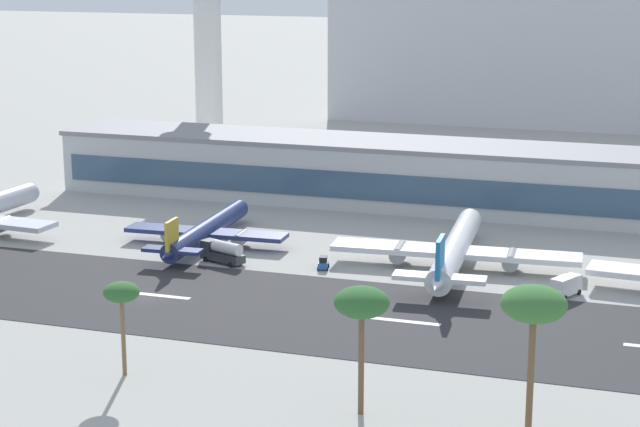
{
  "coord_description": "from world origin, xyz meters",
  "views": [
    {
      "loc": [
        77.81,
        -150.15,
        53.6
      ],
      "look_at": [
        16.31,
        37.07,
        6.45
      ],
      "focal_mm": 62.52,
      "sensor_mm": 36.0,
      "label": 1
    }
  ],
  "objects_px": {
    "distant_hotel_block": "(539,46)",
    "airliner_blue_tail_gate_2": "(454,251)",
    "service_fuel_truck_0": "(222,252)",
    "palm_tree_2": "(534,307)",
    "control_tower": "(208,48)",
    "palm_tree_1": "(362,305)",
    "service_baggage_tug_1": "(323,263)",
    "airliner_gold_tail_gate_1": "(204,232)",
    "service_box_truck_2": "(566,285)",
    "terminal_building": "(389,172)",
    "palm_tree_0": "(121,295)"
  },
  "relations": [
    {
      "from": "airliner_gold_tail_gate_1",
      "to": "service_baggage_tug_1",
      "type": "distance_m",
      "value": 26.51
    },
    {
      "from": "terminal_building",
      "to": "service_box_truck_2",
      "type": "xyz_separation_m",
      "value": [
        43.34,
        -54.66,
        -5.03
      ]
    },
    {
      "from": "control_tower",
      "to": "service_fuel_truck_0",
      "type": "distance_m",
      "value": 101.81
    },
    {
      "from": "service_fuel_truck_0",
      "to": "service_baggage_tug_1",
      "type": "distance_m",
      "value": 17.94
    },
    {
      "from": "terminal_building",
      "to": "service_baggage_tug_1",
      "type": "xyz_separation_m",
      "value": [
        2.17,
        -51.8,
        -5.77
      ]
    },
    {
      "from": "airliner_blue_tail_gate_2",
      "to": "palm_tree_0",
      "type": "relative_size",
      "value": 3.91
    },
    {
      "from": "palm_tree_0",
      "to": "service_baggage_tug_1",
      "type": "bearing_deg",
      "value": 80.37
    },
    {
      "from": "control_tower",
      "to": "service_box_truck_2",
      "type": "height_order",
      "value": "control_tower"
    },
    {
      "from": "terminal_building",
      "to": "palm_tree_2",
      "type": "bearing_deg",
      "value": -67.43
    },
    {
      "from": "control_tower",
      "to": "service_box_truck_2",
      "type": "relative_size",
      "value": 7.75
    },
    {
      "from": "service_box_truck_2",
      "to": "distant_hotel_block",
      "type": "bearing_deg",
      "value": 34.28
    },
    {
      "from": "airliner_blue_tail_gate_2",
      "to": "palm_tree_2",
      "type": "xyz_separation_m",
      "value": [
        21.24,
        -62.44,
        11.87
      ]
    },
    {
      "from": "service_box_truck_2",
      "to": "control_tower",
      "type": "bearing_deg",
      "value": 73.51
    },
    {
      "from": "airliner_gold_tail_gate_1",
      "to": "palm_tree_1",
      "type": "distance_m",
      "value": 80.97
    },
    {
      "from": "airliner_blue_tail_gate_2",
      "to": "palm_tree_1",
      "type": "height_order",
      "value": "palm_tree_1"
    },
    {
      "from": "airliner_gold_tail_gate_1",
      "to": "control_tower",
      "type": "bearing_deg",
      "value": 20.55
    },
    {
      "from": "control_tower",
      "to": "palm_tree_1",
      "type": "xyz_separation_m",
      "value": [
        82.26,
        -143.6,
        -15.27
      ]
    },
    {
      "from": "service_baggage_tug_1",
      "to": "distant_hotel_block",
      "type": "bearing_deg",
      "value": 162.6
    },
    {
      "from": "service_box_truck_2",
      "to": "terminal_building",
      "type": "bearing_deg",
      "value": 63.77
    },
    {
      "from": "palm_tree_0",
      "to": "distant_hotel_block",
      "type": "bearing_deg",
      "value": 84.67
    },
    {
      "from": "airliner_blue_tail_gate_2",
      "to": "palm_tree_0",
      "type": "xyz_separation_m",
      "value": [
        -30.63,
        -60.72,
        7.6
      ]
    },
    {
      "from": "airliner_gold_tail_gate_1",
      "to": "palm_tree_2",
      "type": "xyz_separation_m",
      "value": [
        68.08,
        -63.38,
        12.41
      ]
    },
    {
      "from": "distant_hotel_block",
      "to": "palm_tree_1",
      "type": "relative_size",
      "value": 8.18
    },
    {
      "from": "airliner_blue_tail_gate_2",
      "to": "service_baggage_tug_1",
      "type": "bearing_deg",
      "value": 102.54
    },
    {
      "from": "control_tower",
      "to": "service_baggage_tug_1",
      "type": "xyz_separation_m",
      "value": [
        59.18,
        -87.02,
        -27.73
      ]
    },
    {
      "from": "service_baggage_tug_1",
      "to": "palm_tree_2",
      "type": "xyz_separation_m",
      "value": [
        42.65,
        -56.04,
        14.06
      ]
    },
    {
      "from": "terminal_building",
      "to": "service_baggage_tug_1",
      "type": "relative_size",
      "value": 42.29
    },
    {
      "from": "distant_hotel_block",
      "to": "service_box_truck_2",
      "type": "bearing_deg",
      "value": -81.08
    },
    {
      "from": "airliner_blue_tail_gate_2",
      "to": "service_fuel_truck_0",
      "type": "relative_size",
      "value": 5.48
    },
    {
      "from": "palm_tree_2",
      "to": "palm_tree_1",
      "type": "bearing_deg",
      "value": -178.41
    },
    {
      "from": "distant_hotel_block",
      "to": "airliner_blue_tail_gate_2",
      "type": "xyz_separation_m",
      "value": [
        8.83,
        -172.87,
        -20.44
      ]
    },
    {
      "from": "control_tower",
      "to": "airliner_gold_tail_gate_1",
      "type": "xyz_separation_m",
      "value": [
        33.75,
        -79.68,
        -26.09
      ]
    },
    {
      "from": "distant_hotel_block",
      "to": "service_baggage_tug_1",
      "type": "height_order",
      "value": "distant_hotel_block"
    },
    {
      "from": "airliner_gold_tail_gate_1",
      "to": "service_baggage_tug_1",
      "type": "xyz_separation_m",
      "value": [
        25.42,
        -7.34,
        -1.64
      ]
    },
    {
      "from": "terminal_building",
      "to": "palm_tree_2",
      "type": "distance_m",
      "value": 117.08
    },
    {
      "from": "service_fuel_truck_0",
      "to": "palm_tree_2",
      "type": "bearing_deg",
      "value": 158.36
    },
    {
      "from": "airliner_blue_tail_gate_2",
      "to": "palm_tree_1",
      "type": "xyz_separation_m",
      "value": [
        1.66,
        -62.98,
        10.27
      ]
    },
    {
      "from": "airliner_gold_tail_gate_1",
      "to": "palm_tree_0",
      "type": "distance_m",
      "value": 64.27
    },
    {
      "from": "control_tower",
      "to": "service_baggage_tug_1",
      "type": "height_order",
      "value": "control_tower"
    },
    {
      "from": "service_fuel_truck_0",
      "to": "service_baggage_tug_1",
      "type": "relative_size",
      "value": 2.55
    },
    {
      "from": "airliner_blue_tail_gate_2",
      "to": "palm_tree_2",
      "type": "bearing_deg",
      "value": -165.3
    },
    {
      "from": "terminal_building",
      "to": "palm_tree_0",
      "type": "bearing_deg",
      "value": -93.8
    },
    {
      "from": "distant_hotel_block",
      "to": "airliner_blue_tail_gate_2",
      "type": "distance_m",
      "value": 174.3
    },
    {
      "from": "control_tower",
      "to": "airliner_blue_tail_gate_2",
      "type": "distance_m",
      "value": 116.82
    },
    {
      "from": "palm_tree_1",
      "to": "terminal_building",
      "type": "bearing_deg",
      "value": 103.11
    },
    {
      "from": "terminal_building",
      "to": "airliner_blue_tail_gate_2",
      "type": "height_order",
      "value": "terminal_building"
    },
    {
      "from": "airliner_blue_tail_gate_2",
      "to": "distant_hotel_block",
      "type": "bearing_deg",
      "value": -1.16
    },
    {
      "from": "control_tower",
      "to": "service_baggage_tug_1",
      "type": "bearing_deg",
      "value": -55.78
    },
    {
      "from": "airliner_gold_tail_gate_1",
      "to": "service_baggage_tug_1",
      "type": "bearing_deg",
      "value": -108.5
    },
    {
      "from": "airliner_gold_tail_gate_1",
      "to": "service_box_truck_2",
      "type": "xyz_separation_m",
      "value": [
        66.59,
        -10.19,
        -0.9
      ]
    }
  ]
}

